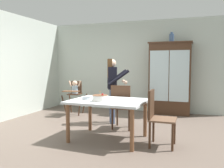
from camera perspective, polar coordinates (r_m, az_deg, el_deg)
The scene contains 11 objects.
ground_plane at distance 4.98m, azimuth -2.95°, elevation -11.58°, with size 6.24×6.24×0.00m, color #66564C.
wall_back at distance 7.28m, azimuth 4.92°, elevation 4.30°, with size 5.32×0.06×2.70m, color beige.
china_cabinet at distance 6.83m, azimuth 13.70°, elevation 1.36°, with size 1.18×0.48×2.02m.
ceramic_vase at distance 6.86m, azimuth 14.13°, elevation 10.74°, with size 0.13×0.13×0.27m.
high_chair_with_toddler at distance 6.73m, azimuth -8.96°, elevation -1.70°, with size 0.64×0.74×0.95m.
adult_person at distance 5.63m, azimuth 0.09°, elevation 0.34°, with size 0.64×0.63×1.53m.
dining_table at distance 4.40m, azimuth -0.96°, elevation -5.07°, with size 1.42×1.10×0.74m.
birthday_cake at distance 4.29m, azimuth -2.90°, elevation -3.36°, with size 0.28×0.28×0.19m.
serving_bowl at distance 4.52m, azimuth -6.03°, elevation -3.32°, with size 0.18×0.18×0.06m, color #B2BCC6.
dining_chair_far_side at distance 5.10m, azimuth 2.36°, elevation -4.79°, with size 0.45×0.45×0.96m.
dining_chair_right_end at distance 4.16m, azimuth 10.71°, elevation -7.03°, with size 0.44×0.44×0.96m.
Camera 1 is at (1.82, -4.42, 1.39)m, focal length 38.03 mm.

